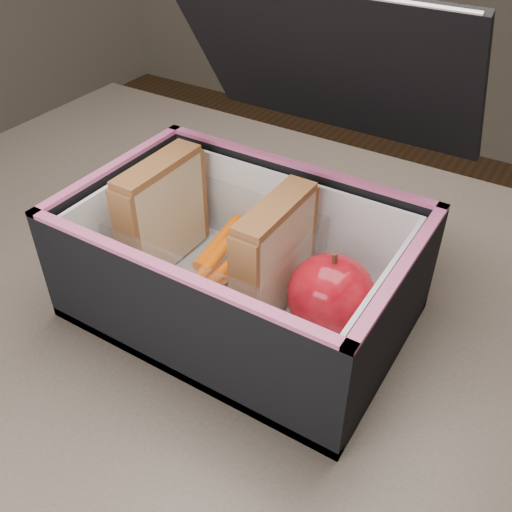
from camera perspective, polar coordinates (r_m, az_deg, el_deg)
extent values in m
cube|color=brown|center=(0.53, 4.44, -11.28)|extent=(1.20, 0.80, 0.03)
cube|color=#382D26|center=(1.23, -11.34, -1.79)|extent=(0.05, 0.05, 0.72)
cube|color=black|center=(0.57, 7.05, 18.33)|extent=(0.29, 0.11, 0.16)
cube|color=#CAB482|center=(0.57, -9.94, 4.27)|extent=(0.01, 0.10, 0.10)
cube|color=#D16A70|center=(0.57, -9.25, 3.69)|extent=(0.01, 0.09, 0.10)
cube|color=#CAB482|center=(0.56, -8.63, 3.79)|extent=(0.01, 0.10, 0.10)
cube|color=brown|center=(0.54, -9.87, 8.87)|extent=(0.03, 0.10, 0.01)
cube|color=#CAB482|center=(0.51, 1.07, 0.07)|extent=(0.01, 0.10, 0.10)
cube|color=#D16A70|center=(0.51, 1.87, -0.59)|extent=(0.01, 0.09, 0.10)
cube|color=#CAB482|center=(0.50, 2.69, -0.54)|extent=(0.01, 0.10, 0.10)
cube|color=brown|center=(0.48, 2.01, 4.88)|extent=(0.03, 0.10, 0.01)
cylinder|color=#FE4103|center=(0.57, -2.06, -1.05)|extent=(0.03, 0.09, 0.01)
cylinder|color=#FE4103|center=(0.56, -2.65, -0.80)|extent=(0.01, 0.09, 0.01)
cylinder|color=#FE4103|center=(0.54, -4.92, -1.21)|extent=(0.02, 0.09, 0.01)
cylinder|color=#FE4103|center=(0.56, -3.41, -2.35)|extent=(0.03, 0.09, 0.01)
cylinder|color=#FE4103|center=(0.58, -2.91, 1.24)|extent=(0.01, 0.09, 0.01)
cylinder|color=#FE4103|center=(0.57, -3.80, 1.46)|extent=(0.02, 0.09, 0.01)
cube|color=white|center=(0.52, 6.49, -6.94)|extent=(0.08, 0.09, 0.01)
ellipsoid|color=#8C000A|center=(0.49, 7.49, -3.83)|extent=(0.09, 0.09, 0.07)
cylinder|color=#4B2C1A|center=(0.47, 7.87, -0.27)|extent=(0.01, 0.01, 0.01)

